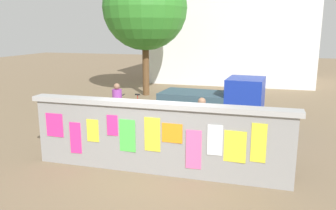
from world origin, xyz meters
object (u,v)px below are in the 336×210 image
object	(u,v)px
person_bystander	(117,101)
tree_roadside	(145,8)
auto_rickshaw_truck	(216,103)
bicycle_near	(256,152)
person_walking	(201,120)
motorcycle	(135,135)
bicycle_far	(134,108)

from	to	relation	value
person_bystander	tree_roadside	world-z (taller)	tree_roadside
auto_rickshaw_truck	person_bystander	world-z (taller)	auto_rickshaw_truck
bicycle_near	person_walking	xyz separation A→B (m)	(-1.54, 0.53, 0.62)
auto_rickshaw_truck	motorcycle	world-z (taller)	auto_rickshaw_truck
tree_roadside	auto_rickshaw_truck	bearing A→B (deg)	-49.31
person_walking	bicycle_near	bearing A→B (deg)	-18.80
person_walking	person_bystander	size ratio (longest dim) A/B	1.00
bicycle_near	auto_rickshaw_truck	bearing A→B (deg)	114.93
bicycle_near	bicycle_far	distance (m)	6.24
auto_rickshaw_truck	bicycle_near	world-z (taller)	auto_rickshaw_truck
auto_rickshaw_truck	person_walking	world-z (taller)	auto_rickshaw_truck
bicycle_far	person_bystander	size ratio (longest dim) A/B	1.06
motorcycle	person_bystander	world-z (taller)	person_bystander
auto_rickshaw_truck	person_walking	bearing A→B (deg)	-90.92
auto_rickshaw_truck	tree_roadside	world-z (taller)	tree_roadside
person_bystander	auto_rickshaw_truck	bearing A→B (deg)	15.95
bicycle_near	tree_roadside	bearing A→B (deg)	125.36
motorcycle	person_walking	distance (m)	1.99
bicycle_far	person_walking	size ratio (longest dim) A/B	1.06
motorcycle	bicycle_far	distance (m)	3.94
bicycle_near	person_bystander	size ratio (longest dim) A/B	1.05
motorcycle	person_bystander	bearing A→B (deg)	125.20
bicycle_near	person_walking	size ratio (longest dim) A/B	1.05
auto_rickshaw_truck	tree_roadside	bearing A→B (deg)	130.69
bicycle_near	person_walking	world-z (taller)	person_walking
person_bystander	tree_roadside	xyz separation A→B (m)	(-1.13, 6.23, 3.56)
bicycle_far	person_bystander	bearing A→B (deg)	-89.93
auto_rickshaw_truck	person_bystander	distance (m)	3.53
motorcycle	person_bystander	size ratio (longest dim) A/B	1.17
bicycle_near	person_bystander	bearing A→B (deg)	155.20
bicycle_far	person_bystander	xyz separation A→B (m)	(0.00, -1.61, 0.62)
bicycle_near	tree_roadside	distance (m)	11.22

